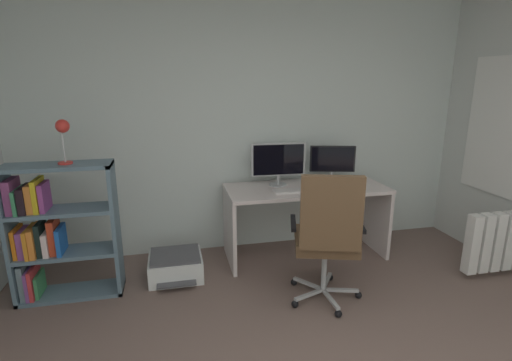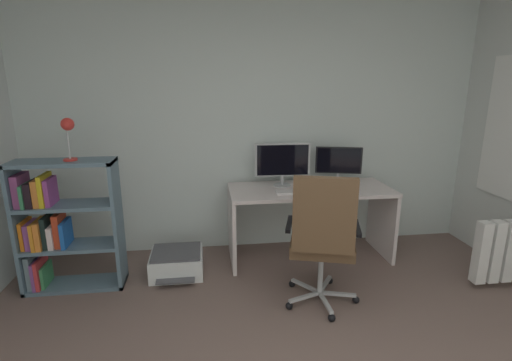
% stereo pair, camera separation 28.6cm
% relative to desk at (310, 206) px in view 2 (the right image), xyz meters
% --- Properties ---
extents(wall_back, '(4.73, 0.10, 2.70)m').
position_rel_desk_xyz_m(wall_back, '(-0.49, 0.44, 0.79)').
color(wall_back, silver).
rests_on(wall_back, ground).
extents(desk, '(1.63, 0.67, 0.75)m').
position_rel_desk_xyz_m(desk, '(0.00, 0.00, 0.00)').
color(desk, silver).
rests_on(desk, ground).
extents(monitor_main, '(0.56, 0.18, 0.44)m').
position_rel_desk_xyz_m(monitor_main, '(-0.26, 0.12, 0.45)').
color(monitor_main, '#B2B5B7').
rests_on(monitor_main, desk).
extents(monitor_secondary, '(0.47, 0.18, 0.39)m').
position_rel_desk_xyz_m(monitor_secondary, '(0.33, 0.12, 0.42)').
color(monitor_secondary, '#B2B5B7').
rests_on(monitor_secondary, desk).
extents(keyboard, '(0.34, 0.14, 0.02)m').
position_rel_desk_xyz_m(keyboard, '(-0.21, -0.14, 0.20)').
color(keyboard, silver).
rests_on(keyboard, desk).
extents(computer_mouse, '(0.07, 0.11, 0.03)m').
position_rel_desk_xyz_m(computer_mouse, '(0.07, -0.14, 0.21)').
color(computer_mouse, black).
rests_on(computer_mouse, desk).
extents(office_chair, '(0.65, 0.66, 1.14)m').
position_rel_desk_xyz_m(office_chair, '(-0.15, -0.92, 0.07)').
color(office_chair, '#B7BABC').
rests_on(office_chair, ground).
extents(bookshelf, '(0.84, 0.30, 1.15)m').
position_rel_desk_xyz_m(bookshelf, '(-2.33, -0.29, 0.02)').
color(bookshelf, slate).
rests_on(bookshelf, ground).
extents(desk_lamp, '(0.12, 0.11, 0.35)m').
position_rel_desk_xyz_m(desk_lamp, '(-2.14, -0.30, 0.85)').
color(desk_lamp, red).
rests_on(desk_lamp, bookshelf).
extents(printer, '(0.49, 0.52, 0.23)m').
position_rel_desk_xyz_m(printer, '(-1.34, -0.19, -0.45)').
color(printer, white).
rests_on(printer, ground).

